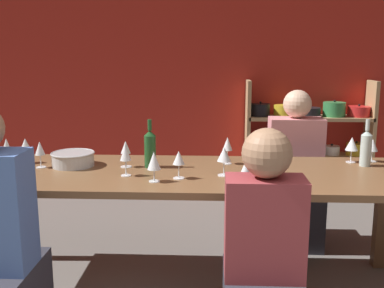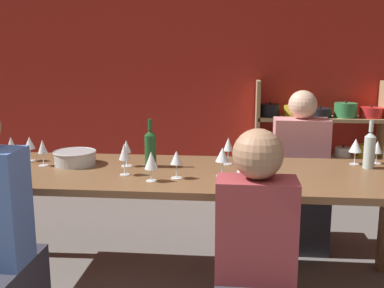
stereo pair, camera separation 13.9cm
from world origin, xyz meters
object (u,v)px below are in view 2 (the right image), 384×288
at_px(wine_bottle_dark, 150,148).
at_px(person_far_a, 299,189).
at_px(shelf_unit, 320,146).
at_px(wine_glass_empty_b, 242,169).
at_px(wine_bottle_green, 370,149).
at_px(wine_glass_red_d, 151,161).
at_px(wine_glass_white_c, 30,144).
at_px(wine_glass_red_b, 222,156).
at_px(dining_table, 190,184).
at_px(wine_glass_empty_a, 176,158).
at_px(wine_glass_white_e, 43,148).
at_px(person_near_b, 254,280).
at_px(wine_glass_red_c, 228,145).
at_px(wine_glass_white_d, 124,153).
at_px(wine_glass_white_b, 377,148).
at_px(wine_glass_red_a, 356,146).
at_px(wine_glass_white_a, 11,145).
at_px(mixing_bowl, 75,157).
at_px(wine_glass_empty_c, 126,148).

xyz_separation_m(wine_bottle_dark, person_far_a, (1.02, 0.66, -0.44)).
distance_m(shelf_unit, wine_glass_empty_b, 2.50).
bearing_deg(wine_bottle_green, wine_glass_red_d, -161.95).
xyz_separation_m(wine_bottle_green, wine_glass_empty_b, (-0.79, -0.53, -0.01)).
relative_size(wine_glass_empty_b, wine_glass_white_c, 0.94).
bearing_deg(wine_glass_red_b, dining_table, 156.48).
bearing_deg(wine_glass_empty_b, wine_glass_empty_a, 154.61).
height_order(wine_glass_empty_a, wine_glass_white_e, wine_glass_white_e).
bearing_deg(person_near_b, wine_glass_red_d, 140.55).
distance_m(wine_glass_empty_a, person_near_b, 0.82).
bearing_deg(wine_glass_red_c, wine_glass_empty_b, -81.48).
height_order(wine_bottle_dark, wine_glass_empty_b, wine_bottle_dark).
distance_m(shelf_unit, wine_glass_white_d, 2.62).
bearing_deg(wine_glass_red_b, wine_glass_white_e, 173.18).
relative_size(wine_glass_empty_b, wine_glass_white_b, 1.02).
relative_size(wine_glass_red_a, wine_glass_red_c, 0.96).
height_order(wine_glass_red_a, wine_glass_white_c, wine_glass_red_a).
bearing_deg(dining_table, wine_glass_white_a, 174.01).
xyz_separation_m(wine_glass_red_b, wine_glass_empty_a, (-0.26, -0.08, -0.00)).
height_order(shelf_unit, wine_glass_red_b, shelf_unit).
distance_m(wine_glass_red_a, wine_glass_empty_a, 1.19).
distance_m(wine_bottle_dark, person_far_a, 1.30).
relative_size(shelf_unit, wine_glass_white_c, 7.88).
xyz_separation_m(wine_glass_empty_a, wine_glass_white_e, (-0.88, 0.21, 0.00)).
bearing_deg(wine_bottle_green, wine_glass_red_b, -163.06).
distance_m(wine_glass_red_c, wine_glass_white_c, 1.31).
height_order(wine_glass_red_b, wine_glass_white_d, wine_glass_white_d).
xyz_separation_m(dining_table, wine_glass_white_c, (-1.09, 0.17, 0.20)).
bearing_deg(wine_glass_red_d, wine_glass_red_c, 46.12).
bearing_deg(person_near_b, dining_table, 117.86).
bearing_deg(wine_glass_white_a, wine_glass_white_e, -16.69).
height_order(dining_table, wine_glass_empty_a, wine_glass_empty_a).
bearing_deg(wine_glass_empty_a, wine_glass_red_a, 21.96).
bearing_deg(person_far_a, wine_glass_red_b, 56.06).
bearing_deg(wine_bottle_green, wine_glass_red_a, 122.88).
distance_m(wine_glass_red_b, person_near_b, 0.78).
bearing_deg(wine_glass_white_b, person_near_b, -129.00).
relative_size(shelf_unit, mixing_bowl, 4.68).
bearing_deg(person_far_a, person_near_b, 74.81).
xyz_separation_m(wine_glass_white_b, person_near_b, (-0.81, -1.01, -0.43)).
distance_m(wine_glass_empty_b, wine_glass_white_b, 1.09).
distance_m(wine_glass_empty_a, wine_glass_white_e, 0.91).
height_order(wine_glass_white_a, person_near_b, person_near_b).
bearing_deg(wine_bottle_dark, mixing_bowl, 179.41).
height_order(wine_glass_empty_a, wine_glass_empty_b, wine_glass_empty_a).
distance_m(wine_glass_empty_a, wine_glass_red_d, 0.15).
bearing_deg(wine_glass_white_b, wine_glass_red_c, -173.64).
height_order(wine_glass_white_a, wine_glass_empty_c, wine_glass_white_a).
distance_m(mixing_bowl, wine_glass_white_d, 0.45).
bearing_deg(dining_table, wine_glass_white_c, 171.11).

